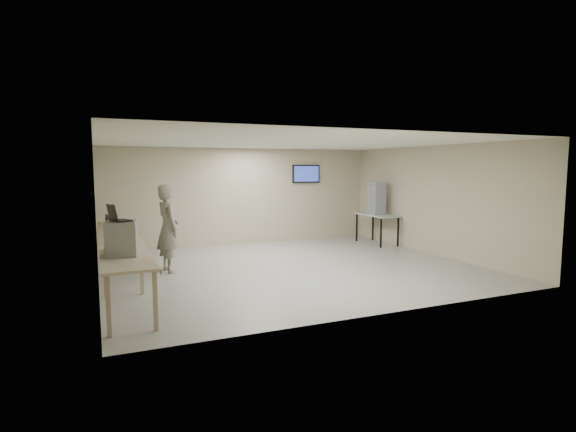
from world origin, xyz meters
name	(u,v)px	position (x,y,z in m)	size (l,w,h in m)	color
room	(292,205)	(0.03, 0.06, 1.41)	(8.01, 7.01, 2.81)	#A2A19B
workbench	(121,242)	(-3.59, 0.00, 0.83)	(0.76, 6.00, 0.90)	beige
equipment_box	(122,238)	(-3.65, -1.83, 1.16)	(0.44, 0.51, 0.53)	gray
laptop_on_box	(117,217)	(-3.70, -1.83, 1.50)	(0.37, 0.40, 0.26)	black
laptop_0	(120,245)	(-3.65, -1.26, 0.98)	(0.36, 0.42, 0.30)	black
laptop_1	(120,239)	(-3.62, -0.56, 0.97)	(0.32, 0.37, 0.26)	black
laptop_2	(120,234)	(-3.59, 0.13, 0.97)	(0.37, 0.39, 0.25)	black
laptop_3	(114,229)	(-3.66, 0.84, 0.98)	(0.43, 0.46, 0.31)	black
laptop_4	(113,225)	(-3.66, 1.50, 0.98)	(0.40, 0.44, 0.30)	black
laptop_5	(113,223)	(-3.65, 2.00, 0.97)	(0.31, 0.37, 0.26)	black
monitor_near	(114,212)	(-3.60, 2.44, 1.17)	(0.20, 0.45, 0.44)	black
monitor_far	(113,211)	(-3.60, 2.75, 1.16)	(0.20, 0.44, 0.44)	black
soldier	(168,228)	(-2.59, 0.70, 0.94)	(0.69, 0.45, 1.89)	gray
side_table	(377,217)	(3.60, 1.94, 0.80)	(0.68, 1.46, 0.88)	#A1A5A9
storage_bins	(377,198)	(3.58, 1.94, 1.35)	(0.36, 0.40, 0.96)	#969DAF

